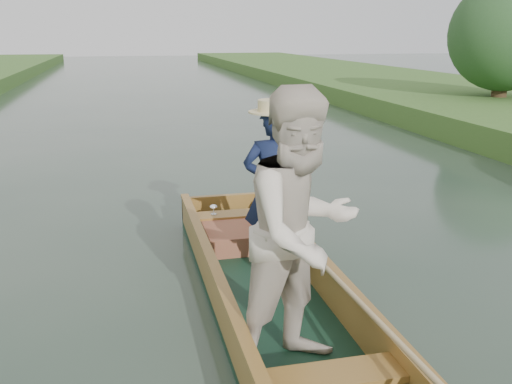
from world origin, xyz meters
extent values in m
plane|color=#283D30|center=(0.00, 0.00, 0.00)|extent=(120.00, 120.00, 0.00)
cylinder|color=#47331E|center=(9.80, 10.44, 1.00)|extent=(0.44, 0.44, 2.00)
sphere|color=#1F441B|center=(9.80, 10.44, 2.40)|extent=(3.25, 3.25, 3.25)
cube|color=#133221|center=(0.00, 0.00, 0.04)|extent=(1.10, 5.00, 0.08)
cube|color=olive|center=(-0.51, 0.00, 0.24)|extent=(0.08, 5.00, 0.32)
cube|color=olive|center=(0.51, 0.00, 0.24)|extent=(0.08, 5.00, 0.32)
cube|color=olive|center=(0.00, 2.46, 0.24)|extent=(1.10, 0.08, 0.32)
cube|color=olive|center=(-0.51, 0.00, 0.42)|extent=(0.10, 5.00, 0.04)
cube|color=olive|center=(0.51, 0.00, 0.42)|extent=(0.10, 5.00, 0.04)
cube|color=olive|center=(0.00, 1.90, 0.30)|extent=(0.94, 0.30, 0.05)
cube|color=olive|center=(0.00, -1.60, 0.30)|extent=(0.94, 0.30, 0.05)
imported|color=#121B3B|center=(0.19, 0.62, 0.94)|extent=(0.73, 0.59, 1.73)
cylinder|color=beige|center=(0.19, 0.62, 1.77)|extent=(0.52, 0.52, 0.12)
imported|color=beige|center=(-0.06, -1.06, 1.11)|extent=(1.23, 1.11, 2.06)
cube|color=#AF4138|center=(0.03, 1.50, 0.19)|extent=(0.85, 0.90, 0.22)
sphere|color=tan|center=(0.27, 1.40, 0.40)|extent=(0.18, 0.18, 0.18)
sphere|color=tan|center=(0.27, 1.39, 0.53)|extent=(0.13, 0.13, 0.13)
sphere|color=tan|center=(0.22, 1.39, 0.58)|extent=(0.05, 0.05, 0.05)
sphere|color=tan|center=(0.32, 1.39, 0.58)|extent=(0.05, 0.05, 0.05)
sphere|color=tan|center=(0.27, 1.34, 0.51)|extent=(0.05, 0.05, 0.05)
sphere|color=tan|center=(0.19, 1.39, 0.42)|extent=(0.06, 0.06, 0.06)
sphere|color=tan|center=(0.35, 1.39, 0.42)|extent=(0.06, 0.06, 0.06)
sphere|color=tan|center=(0.23, 1.38, 0.32)|extent=(0.07, 0.07, 0.07)
sphere|color=tan|center=(0.31, 1.38, 0.32)|extent=(0.07, 0.07, 0.07)
cylinder|color=silver|center=(-0.22, 1.90, 0.33)|extent=(0.07, 0.07, 0.01)
cylinder|color=silver|center=(-0.22, 1.90, 0.37)|extent=(0.01, 0.01, 0.08)
ellipsoid|color=silver|center=(-0.22, 1.90, 0.43)|extent=(0.09, 0.09, 0.05)
cylinder|color=tan|center=(0.43, -0.12, 0.46)|extent=(0.04, 4.60, 0.20)
camera|label=1|loc=(-1.24, -4.66, 2.47)|focal=40.00mm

